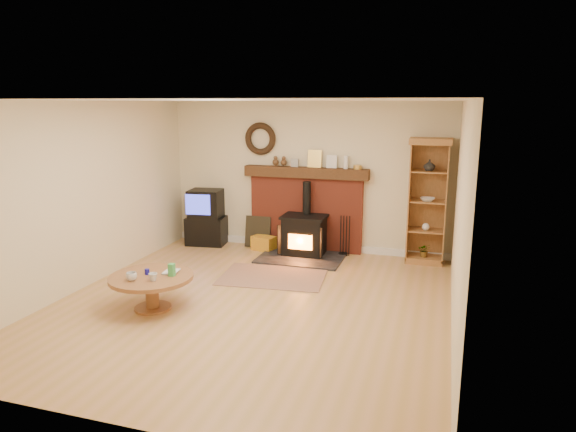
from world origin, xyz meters
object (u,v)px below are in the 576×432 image
(curio_cabinet, at_px, (427,201))
(coffee_table, at_px, (151,282))
(tv_unit, at_px, (206,218))
(wood_stove, at_px, (304,237))

(curio_cabinet, relative_size, coffee_table, 1.93)
(tv_unit, bearing_deg, wood_stove, -5.84)
(curio_cabinet, xyz_separation_m, coffee_table, (-3.21, -3.10, -0.65))
(wood_stove, height_order, curio_cabinet, curio_cabinet)
(wood_stove, bearing_deg, curio_cabinet, 8.13)
(wood_stove, bearing_deg, tv_unit, 174.16)
(curio_cabinet, height_order, coffee_table, curio_cabinet)
(wood_stove, xyz_separation_m, tv_unit, (-1.92, 0.20, 0.15))
(curio_cabinet, bearing_deg, wood_stove, -171.87)
(tv_unit, height_order, curio_cabinet, curio_cabinet)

